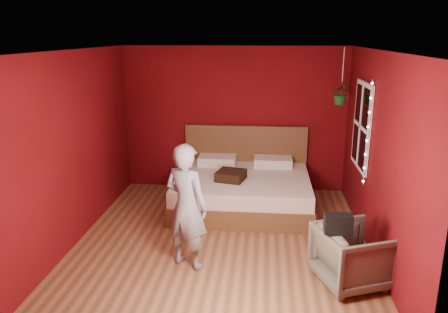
% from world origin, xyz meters
% --- Properties ---
extents(floor, '(4.50, 4.50, 0.00)m').
position_xyz_m(floor, '(0.00, 0.00, 0.00)').
color(floor, '#905B39').
rests_on(floor, ground).
extents(room_walls, '(4.04, 4.54, 2.62)m').
position_xyz_m(room_walls, '(0.00, 0.00, 1.68)').
color(room_walls, maroon).
rests_on(room_walls, ground).
extents(window, '(0.05, 0.97, 1.27)m').
position_xyz_m(window, '(1.97, 0.90, 1.50)').
color(window, white).
rests_on(window, room_walls).
extents(fairy_lights, '(0.04, 0.04, 1.45)m').
position_xyz_m(fairy_lights, '(1.94, 0.37, 1.50)').
color(fairy_lights, silver).
rests_on(fairy_lights, room_walls).
extents(bed, '(2.19, 1.87, 1.21)m').
position_xyz_m(bed, '(0.22, 1.37, 0.31)').
color(bed, brown).
rests_on(bed, ground).
extents(person, '(0.68, 0.58, 1.57)m').
position_xyz_m(person, '(-0.36, -0.67, 0.79)').
color(person, slate).
rests_on(person, ground).
extents(armchair, '(0.98, 0.97, 0.69)m').
position_xyz_m(armchair, '(1.60, -0.90, 0.35)').
color(armchair, '#63624E').
rests_on(armchair, ground).
extents(handbag, '(0.30, 0.15, 0.22)m').
position_xyz_m(handbag, '(1.39, -1.04, 0.80)').
color(handbag, black).
rests_on(handbag, armchair).
extents(throw_pillow, '(0.51, 0.51, 0.15)m').
position_xyz_m(throw_pillow, '(0.04, 1.06, 0.62)').
color(throw_pillow, black).
rests_on(throw_pillow, bed).
extents(hanging_plant, '(0.38, 0.36, 0.87)m').
position_xyz_m(hanging_plant, '(1.72, 1.38, 1.91)').
color(hanging_plant, silver).
rests_on(hanging_plant, room_walls).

